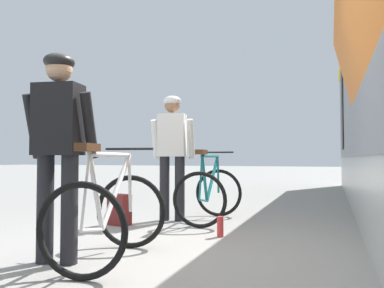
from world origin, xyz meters
name	(u,v)px	position (x,y,z in m)	size (l,w,h in m)	color
ground_plane	(156,258)	(0.00, 0.00, 0.00)	(80.00, 80.00, 0.00)	gray
cyclist_near_in_white	(172,146)	(-0.66, 1.91, 1.05)	(0.65, 0.38, 1.76)	#232328
cyclist_far_in_dark	(58,137)	(-0.71, -0.44, 1.05)	(0.64, 0.37, 1.76)	#232328
bicycle_near_teal	(210,193)	(-0.13, 1.99, 0.40)	(0.75, 1.10, 0.99)	black
bicycle_far_white	(109,214)	(-0.32, -0.26, 0.40)	(0.87, 1.17, 0.99)	black
backpack_on_platform	(119,210)	(-1.17, 1.35, 0.20)	(0.28, 0.18, 0.40)	maroon
water_bottle_near_the_bikes	(220,227)	(0.28, 1.06, 0.11)	(0.07, 0.07, 0.23)	red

